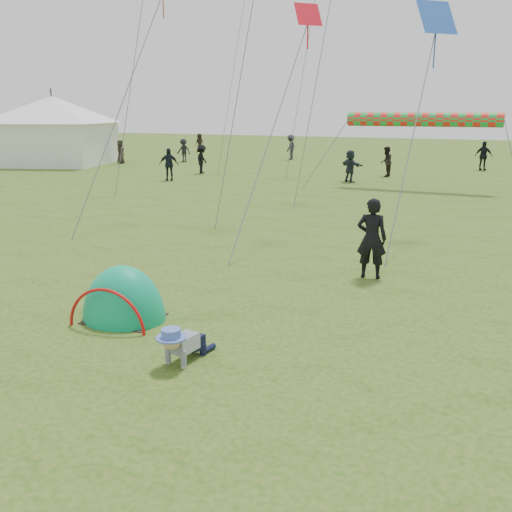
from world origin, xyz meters
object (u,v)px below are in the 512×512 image
at_px(popup_tent, 125,319).
at_px(event_marquee, 54,128).
at_px(crawling_toddler, 182,343).
at_px(standing_adult, 372,238).

bearing_deg(popup_tent, event_marquee, 129.90).
bearing_deg(event_marquee, popup_tent, -63.06).
relative_size(crawling_toddler, event_marquee, 0.11).
xyz_separation_m(standing_adult, event_marquee, (-25.79, 17.51, 1.51)).
bearing_deg(event_marquee, crawling_toddler, -62.16).
relative_size(crawling_toddler, popup_tent, 0.41).
height_order(standing_adult, event_marquee, event_marquee).
bearing_deg(standing_adult, crawling_toddler, 68.08).
xyz_separation_m(crawling_toddler, standing_adult, (1.37, 5.38, 0.57)).
xyz_separation_m(crawling_toddler, event_marquee, (-24.42, 22.89, 2.08)).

